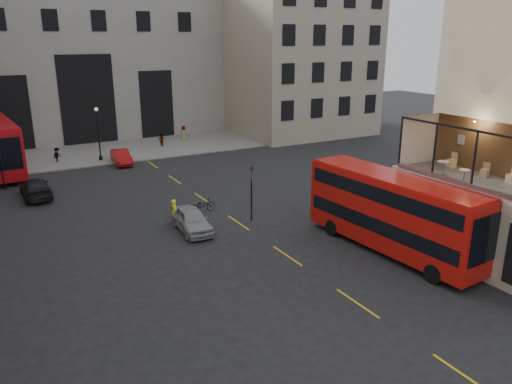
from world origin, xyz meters
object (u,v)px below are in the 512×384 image
car_b (121,157)px  cafe_table_far (443,166)px  traffic_light_near (251,186)px  car_c (36,188)px  street_lamp_b (99,137)px  cafe_table_mid (464,174)px  cafe_chair_c (485,172)px  traffic_light_far (1,160)px  bus_near (392,210)px  pedestrian_c (162,141)px  car_a (192,220)px  pedestrian_b (57,155)px  cafe_chair_b (512,178)px  cyclist (175,212)px  pedestrian_d (184,133)px  bicycle (203,205)px  cafe_chair_d (451,163)px

car_b → cafe_table_far: cafe_table_far is taller
traffic_light_near → cafe_table_far: size_ratio=4.77×
car_c → street_lamp_b: bearing=-127.5°
cafe_table_mid → cafe_chair_c: (1.87, 0.17, -0.21)m
street_lamp_b → cafe_table_far: 33.86m
traffic_light_far → bus_near: bearing=-52.7°
bus_near → car_c: bus_near is taller
car_b → traffic_light_far: bearing=-156.8°
pedestrian_c → cafe_table_far: size_ratio=1.96×
traffic_light_near → car_a: bearing=177.4°
traffic_light_near → cafe_table_mid: size_ratio=5.66×
traffic_light_near → street_lamp_b: (-5.00, 22.00, -0.03)m
pedestrian_b → cafe_table_mid: size_ratio=2.27×
traffic_light_near → cafe_table_mid: (6.49, -11.15, 2.62)m
bus_near → cafe_chair_b: bearing=-46.1°
street_lamp_b → cyclist: bearing=-89.3°
pedestrian_d → cafe_table_far: (0.56, -37.40, 4.25)m
street_lamp_b → cafe_chair_c: 35.67m
street_lamp_b → pedestrian_b: size_ratio=3.49×
car_c → traffic_light_far: bearing=-60.5°
bicycle → cyclist: (-2.61, -1.42, 0.39)m
street_lamp_b → cafe_table_far: bearing=-69.9°
pedestrian_b → pedestrian_c: (11.28, 1.91, 0.02)m
traffic_light_far → car_a: bearing=-58.3°
cyclist → car_b: bearing=9.2°
traffic_light_far → pedestrian_b: (5.14, 7.25, -1.66)m
street_lamp_b → cafe_chair_d: 33.63m
car_c → cafe_chair_d: bearing=132.9°
pedestrian_c → cyclist: bearing=51.5°
car_a → cyclist: size_ratio=2.52×
cafe_chair_d → street_lamp_b: bearing=113.5°
car_b → cyclist: 18.03m
car_b → cafe_chair_d: cafe_chair_d is taller
car_b → cafe_table_far: (10.09, -29.49, 4.44)m
bus_near → pedestrian_d: bus_near is taller
pedestrian_b → cafe_chair_c: 38.54m
traffic_light_near → traffic_light_far: size_ratio=1.00×
pedestrian_b → pedestrian_c: size_ratio=0.98×
car_a → bicycle: 3.69m
car_a → bicycle: size_ratio=2.39×
bicycle → pedestrian_d: pedestrian_d is taller
street_lamp_b → bicycle: street_lamp_b is taller
pedestrian_d → cafe_chair_b: (2.50, -40.17, 3.98)m
bicycle → cafe_chair_c: 18.21m
bicycle → cafe_chair_d: bearing=-136.9°
cafe_chair_d → pedestrian_b: bearing=118.3°
cafe_chair_c → bicycle: bearing=126.5°
pedestrian_b → cyclist: bearing=-124.4°
bus_near → pedestrian_b: 34.31m
traffic_light_far → car_c: size_ratio=0.76×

